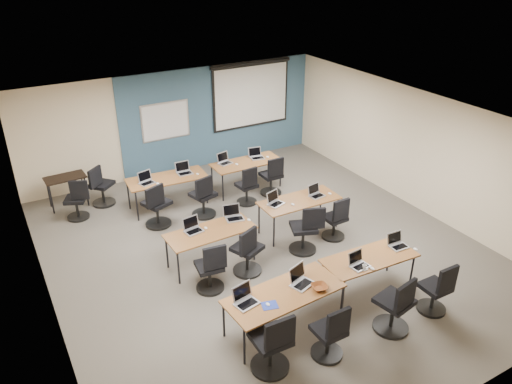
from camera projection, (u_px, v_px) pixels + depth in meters
floor at (263, 249)px, 10.07m from camera, size 8.00×9.00×0.02m
ceiling at (264, 121)px, 8.86m from camera, size 8.00×9.00×0.02m
wall_back at (176, 122)px, 12.95m from camera, size 8.00×0.04×2.70m
wall_front at (454, 334)px, 5.98m from camera, size 8.00×0.04×2.70m
wall_left at (40, 246)px, 7.69m from camera, size 0.04×9.00×2.70m
wall_right at (416, 150)px, 11.23m from camera, size 0.04×9.00×2.70m
blue_accent_panel at (219, 115)px, 13.48m from camera, size 5.50×0.04×2.70m
whiteboard at (165, 121)px, 12.72m from camera, size 1.28×0.03×0.98m
projector_screen at (251, 91)px, 13.61m from camera, size 2.40×0.10×1.82m
training_table_front_left at (284, 295)px, 7.68m from camera, size 1.89×0.79×0.73m
training_table_front_right at (369, 260)px, 8.54m from camera, size 1.67×0.69×0.73m
training_table_mid_left at (210, 233)px, 9.31m from camera, size 1.68×0.70×0.73m
training_table_mid_right at (299, 202)px, 10.43m from camera, size 1.72×0.72×0.73m
training_table_back_left at (167, 180)px, 11.39m from camera, size 1.80×0.75×0.73m
training_table_back_right at (246, 164)px, 12.21m from camera, size 1.73×0.72×0.73m
laptop_0 at (245, 299)px, 7.43m from camera, size 0.35×0.30×0.27m
mouse_0 at (268, 304)px, 7.40m from camera, size 0.07×0.10×0.03m
task_chair_0 at (272, 347)px, 7.04m from camera, size 0.58×0.58×1.05m
laptop_1 at (300, 279)px, 7.85m from camera, size 0.36×0.31×0.27m
mouse_1 at (322, 284)px, 7.85m from camera, size 0.08×0.10×0.03m
task_chair_1 at (330, 336)px, 7.29m from camera, size 0.49×0.49×0.97m
laptop_2 at (358, 263)px, 8.27m from camera, size 0.31×0.26×0.24m
mouse_2 at (372, 268)px, 8.21m from camera, size 0.09×0.11×0.04m
task_chair_2 at (395, 309)px, 7.77m from camera, size 0.57×0.57×1.05m
laptop_3 at (397, 243)px, 8.81m from camera, size 0.32×0.27×0.24m
mouse_3 at (415, 249)px, 8.73m from camera, size 0.08×0.10×0.03m
task_chair_3 at (437, 292)px, 8.20m from camera, size 0.49×0.49×0.97m
laptop_4 at (193, 228)px, 9.27m from camera, size 0.33×0.28×0.25m
mouse_4 at (206, 228)px, 9.37m from camera, size 0.06×0.09×0.03m
task_chair_4 at (211, 271)px, 8.71m from camera, size 0.50×0.50×0.99m
laptop_5 at (233, 215)px, 9.69m from camera, size 0.34×0.29×0.26m
mouse_5 at (249, 220)px, 9.64m from camera, size 0.07×0.10×0.03m
task_chair_5 at (247, 254)px, 9.15m from camera, size 0.58×0.55×1.02m
laptop_6 at (275, 201)px, 10.23m from camera, size 0.33×0.28×0.25m
mouse_6 at (293, 204)px, 10.20m from camera, size 0.08×0.11×0.03m
task_chair_6 at (306, 233)px, 9.81m from camera, size 0.58×0.55×1.03m
laptop_7 at (316, 193)px, 10.55m from camera, size 0.31×0.27×0.24m
mouse_7 at (330, 194)px, 10.64m from camera, size 0.09×0.11×0.03m
task_chair_7 at (336, 222)px, 10.25m from camera, size 0.48×0.48×0.96m
laptop_8 at (146, 180)px, 11.11m from camera, size 0.33×0.28×0.25m
mouse_8 at (158, 184)px, 11.07m from camera, size 0.09×0.12×0.04m
task_chair_8 at (157, 208)px, 10.69m from camera, size 0.59×0.56×1.04m
laptop_9 at (184, 171)px, 11.57m from camera, size 0.34×0.29×0.26m
mouse_9 at (198, 174)px, 11.53m from camera, size 0.07×0.10×0.03m
task_chair_9 at (204, 199)px, 11.08m from camera, size 0.55×0.55×1.03m
laptop_10 at (224, 161)px, 12.10m from camera, size 0.33×0.28×0.25m
mouse_10 at (237, 164)px, 12.03m from camera, size 0.09×0.11×0.04m
task_chair_10 at (247, 189)px, 11.62m from camera, size 0.48×0.48×0.96m
laptop_11 at (256, 155)px, 12.39m from camera, size 0.33×0.28×0.25m
mouse_11 at (268, 157)px, 12.44m from camera, size 0.09×0.11×0.03m
task_chair_11 at (272, 179)px, 12.06m from camera, size 0.52×0.52×1.00m
blue_mousepad at (270, 305)px, 7.39m from camera, size 0.28×0.25×0.01m
snack_bowl at (319, 287)px, 7.73m from camera, size 0.34×0.34×0.07m
snack_plate at (362, 268)px, 8.23m from camera, size 0.24×0.24×0.01m
coffee_cup at (364, 267)px, 8.19m from camera, size 0.07×0.07×0.06m
utility_table at (65, 181)px, 11.41m from camera, size 0.89×0.50×0.75m
spare_chair_a at (101, 189)px, 11.56m from camera, size 0.62×0.53×1.01m
spare_chair_b at (77, 203)px, 11.00m from camera, size 0.52×0.49×0.97m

